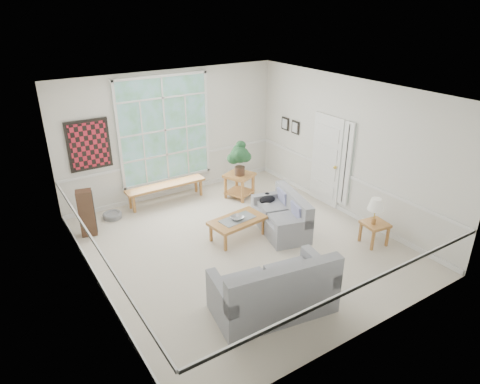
% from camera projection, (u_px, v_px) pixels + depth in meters
% --- Properties ---
extents(floor, '(5.50, 6.00, 0.01)m').
position_uv_depth(floor, '(241.00, 245.00, 8.46)').
color(floor, beige).
rests_on(floor, ground).
extents(ceiling, '(5.50, 6.00, 0.02)m').
position_uv_depth(ceiling, '(241.00, 92.00, 7.21)').
color(ceiling, white).
rests_on(ceiling, ground).
extents(wall_back, '(5.50, 0.02, 3.00)m').
position_uv_depth(wall_back, '(172.00, 134.00, 10.12)').
color(wall_back, silver).
rests_on(wall_back, ground).
extents(wall_front, '(5.50, 0.02, 3.00)m').
position_uv_depth(wall_front, '(367.00, 248.00, 5.54)').
color(wall_front, silver).
rests_on(wall_front, ground).
extents(wall_left, '(0.02, 6.00, 3.00)m').
position_uv_depth(wall_left, '(89.00, 212.00, 6.47)').
color(wall_left, silver).
rests_on(wall_left, ground).
extents(wall_right, '(0.02, 6.00, 3.00)m').
position_uv_depth(wall_right, '(348.00, 148.00, 9.19)').
color(wall_right, silver).
rests_on(wall_right, ground).
extents(window_back, '(2.30, 0.08, 2.40)m').
position_uv_depth(window_back, '(165.00, 130.00, 9.93)').
color(window_back, white).
rests_on(window_back, wall_back).
extents(entry_door, '(0.08, 0.90, 2.10)m').
position_uv_depth(entry_door, '(326.00, 160.00, 9.81)').
color(entry_door, white).
rests_on(entry_door, floor).
extents(door_sidelight, '(0.08, 0.26, 1.90)m').
position_uv_depth(door_sidelight, '(346.00, 164.00, 9.29)').
color(door_sidelight, white).
rests_on(door_sidelight, wall_right).
extents(wall_art, '(0.90, 0.06, 1.10)m').
position_uv_depth(wall_art, '(89.00, 145.00, 9.08)').
color(wall_art, maroon).
rests_on(wall_art, wall_back).
extents(wall_frame_near, '(0.04, 0.26, 0.32)m').
position_uv_depth(wall_frame_near, '(295.00, 127.00, 10.48)').
color(wall_frame_near, black).
rests_on(wall_frame_near, wall_right).
extents(wall_frame_far, '(0.04, 0.26, 0.32)m').
position_uv_depth(wall_frame_far, '(285.00, 124.00, 10.79)').
color(wall_frame_far, black).
rests_on(wall_frame_far, wall_right).
extents(loveseat_right, '(1.12, 1.63, 0.80)m').
position_uv_depth(loveseat_right, '(281.00, 213.00, 8.82)').
color(loveseat_right, gray).
rests_on(loveseat_right, floor).
extents(loveseat_front, '(1.97, 1.24, 1.00)m').
position_uv_depth(loveseat_front, '(273.00, 283.00, 6.52)').
color(loveseat_front, gray).
rests_on(loveseat_front, floor).
extents(coffee_table, '(1.19, 0.75, 0.42)m').
position_uv_depth(coffee_table, '(237.00, 228.00, 8.63)').
color(coffee_table, '#AA6E35').
rests_on(coffee_table, floor).
extents(pewter_bowl, '(0.37, 0.37, 0.08)m').
position_uv_depth(pewter_bowl, '(237.00, 218.00, 8.52)').
color(pewter_bowl, '#939499').
rests_on(pewter_bowl, coffee_table).
extents(window_bench, '(1.92, 0.37, 0.45)m').
position_uv_depth(window_bench, '(166.00, 193.00, 10.15)').
color(window_bench, '#AA6E35').
rests_on(window_bench, floor).
extents(end_table, '(0.80, 0.80, 0.60)m').
position_uv_depth(end_table, '(239.00, 185.00, 10.36)').
color(end_table, '#AA6E35').
rests_on(end_table, floor).
extents(houseplant, '(0.51, 0.51, 0.83)m').
position_uv_depth(houseplant, '(240.00, 159.00, 10.01)').
color(houseplant, '#1E4826').
rests_on(houseplant, end_table).
extents(side_table, '(0.52, 0.52, 0.47)m').
position_uv_depth(side_table, '(374.00, 233.00, 8.41)').
color(side_table, '#AA6E35').
rests_on(side_table, floor).
extents(table_lamp, '(0.36, 0.36, 0.53)m').
position_uv_depth(table_lamp, '(375.00, 211.00, 8.17)').
color(table_lamp, white).
rests_on(table_lamp, side_table).
extents(pet_bed, '(0.51, 0.51, 0.12)m').
position_uv_depth(pet_bed, '(112.00, 215.00, 9.46)').
color(pet_bed, slate).
rests_on(pet_bed, floor).
extents(floor_speaker, '(0.35, 0.31, 0.98)m').
position_uv_depth(floor_speaker, '(87.00, 213.00, 8.63)').
color(floor_speaker, '#422A1C').
rests_on(floor_speaker, floor).
extents(cat, '(0.42, 0.33, 0.17)m').
position_uv_depth(cat, '(267.00, 199.00, 9.20)').
color(cat, black).
rests_on(cat, loveseat_right).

